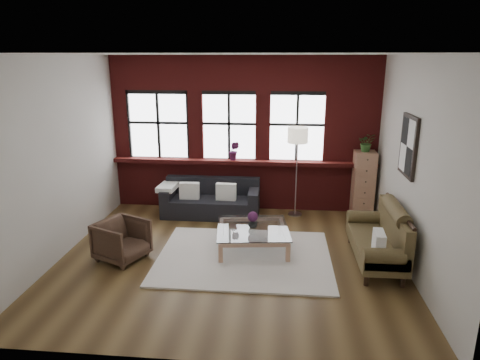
# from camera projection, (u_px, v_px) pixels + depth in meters

# --- Properties ---
(floor) EXTENTS (5.50, 5.50, 0.00)m
(floor) POSITION_uv_depth(u_px,v_px,m) (231.00, 257.00, 7.01)
(floor) COLOR #48331A
(floor) RESTS_ON ground
(ceiling) EXTENTS (5.50, 5.50, 0.00)m
(ceiling) POSITION_uv_depth(u_px,v_px,m) (229.00, 54.00, 6.11)
(ceiling) COLOR white
(ceiling) RESTS_ON ground
(wall_back) EXTENTS (5.50, 0.00, 5.50)m
(wall_back) POSITION_uv_depth(u_px,v_px,m) (244.00, 134.00, 8.95)
(wall_back) COLOR beige
(wall_back) RESTS_ON ground
(wall_front) EXTENTS (5.50, 0.00, 5.50)m
(wall_front) POSITION_uv_depth(u_px,v_px,m) (200.00, 224.00, 4.17)
(wall_front) COLOR beige
(wall_front) RESTS_ON ground
(wall_left) EXTENTS (0.00, 5.00, 5.00)m
(wall_left) POSITION_uv_depth(u_px,v_px,m) (59.00, 159.00, 6.81)
(wall_left) COLOR beige
(wall_left) RESTS_ON ground
(wall_right) EXTENTS (0.00, 5.00, 5.00)m
(wall_right) POSITION_uv_depth(u_px,v_px,m) (415.00, 167.00, 6.31)
(wall_right) COLOR beige
(wall_right) RESTS_ON ground
(brick_backwall) EXTENTS (5.50, 0.12, 3.20)m
(brick_backwall) POSITION_uv_depth(u_px,v_px,m) (243.00, 135.00, 8.89)
(brick_backwall) COLOR maroon
(brick_backwall) RESTS_ON floor
(sill_ledge) EXTENTS (5.50, 0.30, 0.08)m
(sill_ledge) POSITION_uv_depth(u_px,v_px,m) (243.00, 162.00, 8.96)
(sill_ledge) COLOR maroon
(sill_ledge) RESTS_ON brick_backwall
(window_left) EXTENTS (1.38, 0.10, 1.50)m
(window_left) POSITION_uv_depth(u_px,v_px,m) (159.00, 126.00, 9.02)
(window_left) COLOR black
(window_left) RESTS_ON brick_backwall
(window_mid) EXTENTS (1.38, 0.10, 1.50)m
(window_mid) POSITION_uv_depth(u_px,v_px,m) (229.00, 127.00, 8.89)
(window_mid) COLOR black
(window_mid) RESTS_ON brick_backwall
(window_right) EXTENTS (1.38, 0.10, 1.50)m
(window_right) POSITION_uv_depth(u_px,v_px,m) (297.00, 128.00, 8.76)
(window_right) COLOR black
(window_right) RESTS_ON brick_backwall
(wall_poster) EXTENTS (0.05, 0.74, 0.94)m
(wall_poster) POSITION_uv_depth(u_px,v_px,m) (409.00, 146.00, 6.53)
(wall_poster) COLOR black
(wall_poster) RESTS_ON wall_right
(shag_rug) EXTENTS (2.80, 2.20, 0.03)m
(shag_rug) POSITION_uv_depth(u_px,v_px,m) (244.00, 257.00, 6.99)
(shag_rug) COLOR silver
(shag_rug) RESTS_ON floor
(dark_sofa) EXTENTS (1.97, 0.80, 0.71)m
(dark_sofa) POSITION_uv_depth(u_px,v_px,m) (211.00, 199.00, 8.78)
(dark_sofa) COLOR black
(dark_sofa) RESTS_ON floor
(pillow_a) EXTENTS (0.41, 0.16, 0.34)m
(pillow_a) POSITION_uv_depth(u_px,v_px,m) (189.00, 191.00, 8.67)
(pillow_a) COLOR white
(pillow_a) RESTS_ON dark_sofa
(pillow_b) EXTENTS (0.41, 0.17, 0.34)m
(pillow_b) POSITION_uv_depth(u_px,v_px,m) (226.00, 192.00, 8.60)
(pillow_b) COLOR white
(pillow_b) RESTS_ON dark_sofa
(vintage_settee) EXTENTS (0.76, 1.72, 0.92)m
(vintage_settee) POSITION_uv_depth(u_px,v_px,m) (376.00, 236.00, 6.70)
(vintage_settee) COLOR #4F4124
(vintage_settee) RESTS_ON floor
(pillow_settee) EXTENTS (0.17, 0.39, 0.34)m
(pillow_settee) POSITION_uv_depth(u_px,v_px,m) (379.00, 243.00, 6.18)
(pillow_settee) COLOR white
(pillow_settee) RESTS_ON vintage_settee
(armchair) EXTENTS (0.94, 0.93, 0.65)m
(armchair) POSITION_uv_depth(u_px,v_px,m) (122.00, 240.00, 6.86)
(armchair) COLOR #3B291D
(armchair) RESTS_ON floor
(coffee_table) EXTENTS (1.32, 1.32, 0.40)m
(coffee_table) POSITION_uv_depth(u_px,v_px,m) (253.00, 238.00, 7.27)
(coffee_table) COLOR #A9785B
(coffee_table) RESTS_ON shag_rug
(vase) EXTENTS (0.16, 0.16, 0.16)m
(vase) POSITION_uv_depth(u_px,v_px,m) (253.00, 223.00, 7.19)
(vase) COLOR #B2B2B2
(vase) RESTS_ON coffee_table
(flowers) EXTENTS (0.17, 0.17, 0.17)m
(flowers) POSITION_uv_depth(u_px,v_px,m) (253.00, 217.00, 7.16)
(flowers) COLOR #4F1B46
(flowers) RESTS_ON vase
(drawer_chest) EXTENTS (0.41, 0.41, 1.35)m
(drawer_chest) POSITION_uv_depth(u_px,v_px,m) (363.00, 184.00, 8.67)
(drawer_chest) COLOR #A9785B
(drawer_chest) RESTS_ON floor
(potted_plant_top) EXTENTS (0.34, 0.30, 0.37)m
(potted_plant_top) POSITION_uv_depth(u_px,v_px,m) (367.00, 143.00, 8.43)
(potted_plant_top) COLOR #2D5923
(potted_plant_top) RESTS_ON drawer_chest
(floor_lamp) EXTENTS (0.40, 0.40, 1.98)m
(floor_lamp) POSITION_uv_depth(u_px,v_px,m) (297.00, 169.00, 8.60)
(floor_lamp) COLOR #A5A5A8
(floor_lamp) RESTS_ON floor
(sill_plant) EXTENTS (0.25, 0.22, 0.40)m
(sill_plant) POSITION_uv_depth(u_px,v_px,m) (234.00, 151.00, 8.88)
(sill_plant) COLOR #4F1B46
(sill_plant) RESTS_ON sill_ledge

